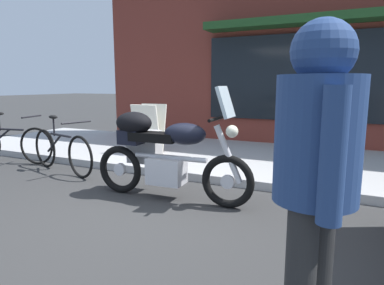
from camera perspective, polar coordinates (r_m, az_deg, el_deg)
ground_plane at (r=3.82m, az=-6.60°, el=-11.94°), size 80.00×80.00×0.00m
touring_motorcycle at (r=4.21m, az=-5.12°, el=-1.37°), size 2.09×0.62×1.39m
parked_bicycle at (r=5.87m, az=-21.05°, el=-1.21°), size 1.70×0.60×0.92m
pedestrian_walking at (r=1.64m, az=20.16°, el=-2.90°), size 0.49×0.53×1.68m
sandwich_board_sign at (r=6.51m, az=-7.18°, el=2.35°), size 0.55×0.41×0.92m
second_bicycle_by_cafe at (r=6.97m, az=-28.18°, el=-0.05°), size 1.72×0.54×0.92m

